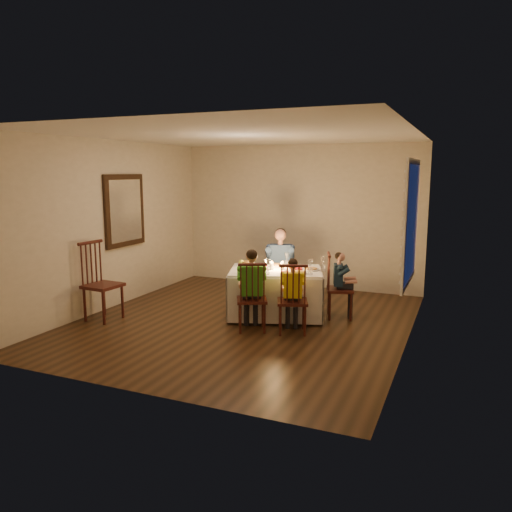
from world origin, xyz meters
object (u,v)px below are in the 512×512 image
at_px(chair_near_right, 292,332).
at_px(child_green, 252,330).
at_px(chair_near_left, 252,330).
at_px(child_yellow, 292,332).
at_px(child_teal, 339,317).
at_px(serving_bowl, 248,264).
at_px(chair_end, 339,317).
at_px(chair_extra, 105,320).
at_px(adult, 280,303).
at_px(dining_table, 276,283).
at_px(chair_adult, 280,303).

xyz_separation_m(chair_near_right, child_green, (-0.53, -0.12, 0.00)).
distance_m(chair_near_left, child_yellow, 0.55).
height_order(child_teal, serving_bowl, serving_bowl).
relative_size(chair_end, chair_extra, 0.84).
height_order(adult, child_green, adult).
bearing_deg(child_teal, adult, 52.17).
bearing_deg(child_yellow, child_green, -7.97).
xyz_separation_m(chair_end, adult, (-1.08, 0.40, 0.00)).
relative_size(chair_extra, adult, 0.93).
bearing_deg(chair_near_left, child_green, 180.00).
relative_size(child_yellow, child_teal, 1.04).
bearing_deg(dining_table, adult, 86.05).
height_order(dining_table, chair_near_left, dining_table).
distance_m(chair_end, child_yellow, 1.01).
height_order(chair_extra, child_green, chair_extra).
bearing_deg(serving_bowl, chair_adult, 60.88).
relative_size(chair_near_left, child_green, 0.86).
bearing_deg(chair_end, child_yellow, 138.35).
bearing_deg(chair_end, chair_near_left, 120.44).
relative_size(chair_end, serving_bowl, 4.49).
distance_m(chair_adult, chair_near_right, 1.48).
bearing_deg(chair_extra, chair_near_right, -75.14).
bearing_deg(chair_extra, dining_table, -58.60).
xyz_separation_m(chair_near_left, chair_end, (0.95, 1.05, 0.00)).
bearing_deg(chair_near_left, chair_near_right, 166.79).
height_order(chair_near_right, adult, adult).
relative_size(chair_adult, child_green, 0.86).
bearing_deg(chair_adult, adult, 0.00).
height_order(chair_adult, chair_end, same).
xyz_separation_m(chair_extra, adult, (2.03, 1.83, 0.00)).
bearing_deg(chair_end, adult, 52.17).
relative_size(chair_adult, chair_end, 1.00).
relative_size(dining_table, chair_near_left, 1.67).
bearing_deg(child_yellow, chair_extra, -10.40).
bearing_deg(chair_near_right, serving_bowl, -58.67).
xyz_separation_m(adult, child_yellow, (0.66, -1.32, 0.00)).
bearing_deg(child_teal, chair_adult, 52.17).
bearing_deg(chair_extra, child_green, -75.75).
xyz_separation_m(chair_end, chair_extra, (-3.11, -1.43, 0.00)).
bearing_deg(child_green, serving_bowl, -89.27).
bearing_deg(chair_adult, dining_table, -91.16).
height_order(chair_adult, child_yellow, child_yellow).
xyz_separation_m(child_green, serving_bowl, (-0.45, 0.88, 0.73)).
bearing_deg(serving_bowl, chair_end, 6.86).
xyz_separation_m(dining_table, child_yellow, (0.48, -0.63, -0.50)).
bearing_deg(chair_near_left, child_yellow, 166.79).
bearing_deg(chair_near_right, dining_table, -74.07).
distance_m(child_green, child_teal, 1.41).
bearing_deg(serving_bowl, chair_near_right, -37.65).
xyz_separation_m(chair_near_left, serving_bowl, (-0.45, 0.88, 0.73)).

